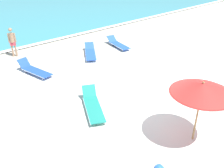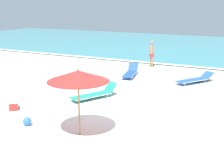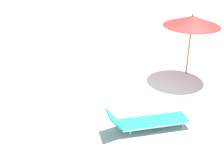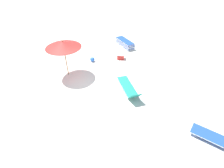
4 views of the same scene
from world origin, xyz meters
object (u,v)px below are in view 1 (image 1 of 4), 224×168
object	(u,v)px
beachgoer_wading_adult	(12,40)
sun_lounger_beside_umbrella	(93,105)
sun_lounger_under_umbrella	(90,53)
sun_lounger_near_water_right	(118,44)
sun_lounger_near_water_left	(34,70)
beach_umbrella	(202,89)

from	to	relation	value
beachgoer_wading_adult	sun_lounger_beside_umbrella	bearing A→B (deg)	123.27
sun_lounger_under_umbrella	sun_lounger_near_water_right	xyz separation A→B (m)	(2.36, 0.05, 0.00)
sun_lounger_near_water_right	beachgoer_wading_adult	distance (m)	6.63
sun_lounger_under_umbrella	sun_lounger_near_water_left	xyz separation A→B (m)	(-3.74, -0.12, 0.01)
sun_lounger_beside_umbrella	beachgoer_wading_adult	world-z (taller)	beachgoer_wading_adult
sun_lounger_near_water_right	beachgoer_wading_adult	world-z (taller)	beachgoer_wading_adult
sun_lounger_near_water_left	sun_lounger_beside_umbrella	bearing A→B (deg)	-98.85
sun_lounger_under_umbrella	sun_lounger_near_water_right	world-z (taller)	sun_lounger_near_water_right
sun_lounger_beside_umbrella	sun_lounger_near_water_left	distance (m)	4.73
sun_lounger_under_umbrella	sun_lounger_near_water_left	bearing A→B (deg)	-144.76
beach_umbrella	beachgoer_wading_adult	size ratio (longest dim) A/B	1.27
sun_lounger_under_umbrella	sun_lounger_beside_umbrella	bearing A→B (deg)	-92.32
sun_lounger_under_umbrella	beachgoer_wading_adult	size ratio (longest dim) A/B	1.29
beach_umbrella	sun_lounger_near_water_left	size ratio (longest dim) A/B	1.00
sun_lounger_near_water_left	beach_umbrella	bearing A→B (deg)	-90.06
beach_umbrella	sun_lounger_beside_umbrella	distance (m)	4.35
beach_umbrella	sun_lounger_near_water_left	xyz separation A→B (m)	(-1.76, 8.40, -1.77)
sun_lounger_near_water_right	beach_umbrella	bearing A→B (deg)	-105.95
sun_lounger_beside_umbrella	sun_lounger_near_water_left	size ratio (longest dim) A/B	1.01
beach_umbrella	sun_lounger_near_water_right	xyz separation A→B (m)	(4.34, 8.57, -1.78)
sun_lounger_near_water_left	sun_lounger_under_umbrella	bearing A→B (deg)	-10.07
beach_umbrella	sun_lounger_near_water_right	world-z (taller)	beach_umbrella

